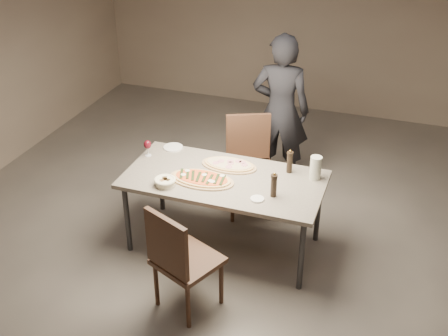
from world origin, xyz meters
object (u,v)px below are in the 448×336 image
(bread_basket, at_px, (165,181))
(pepper_mill_left, at_px, (274,185))
(zucchini_pizza, at_px, (202,179))
(carafe, at_px, (316,168))
(dining_table, at_px, (224,183))
(chair_near, at_px, (179,257))
(chair_far, at_px, (249,159))
(diner, at_px, (281,111))
(ham_pizza, at_px, (229,165))

(bread_basket, xyz_separation_m, pepper_mill_left, (0.95, 0.15, 0.07))
(zucchini_pizza, distance_m, carafe, 1.02)
(dining_table, distance_m, chair_near, 0.96)
(pepper_mill_left, height_order, chair_near, pepper_mill_left)
(pepper_mill_left, relative_size, carafe, 1.07)
(zucchini_pizza, xyz_separation_m, chair_near, (0.13, -0.83, -0.22))
(bread_basket, bearing_deg, zucchini_pizza, 34.12)
(dining_table, xyz_separation_m, pepper_mill_left, (0.50, -0.15, 0.17))
(chair_near, bearing_deg, pepper_mill_left, 79.28)
(bread_basket, relative_size, carafe, 0.89)
(chair_near, bearing_deg, bread_basket, 145.63)
(dining_table, distance_m, chair_far, 0.75)
(chair_near, bearing_deg, zucchini_pizza, 122.50)
(pepper_mill_left, bearing_deg, diner, 102.13)
(bread_basket, relative_size, pepper_mill_left, 0.84)
(ham_pizza, distance_m, diner, 1.17)
(zucchini_pizza, height_order, chair_near, chair_near)
(carafe, bearing_deg, diner, 118.63)
(dining_table, relative_size, diner, 1.04)
(pepper_mill_left, xyz_separation_m, chair_near, (-0.54, -0.79, -0.31))
(carafe, xyz_separation_m, chair_far, (-0.76, 0.48, -0.29))
(dining_table, relative_size, chair_near, 1.84)
(pepper_mill_left, bearing_deg, carafe, 56.30)
(ham_pizza, relative_size, diner, 0.31)
(chair_far, bearing_deg, carafe, 123.96)
(bread_basket, bearing_deg, dining_table, 33.70)
(bread_basket, distance_m, pepper_mill_left, 0.96)
(bread_basket, bearing_deg, ham_pizza, 50.38)
(ham_pizza, height_order, diner, diner)
(dining_table, relative_size, zucchini_pizza, 2.99)
(carafe, bearing_deg, ham_pizza, -176.56)
(carafe, relative_size, diner, 0.13)
(chair_far, bearing_deg, ham_pizza, 62.11)
(ham_pizza, height_order, chair_far, chair_far)
(zucchini_pizza, xyz_separation_m, diner, (0.35, 1.47, 0.09))
(pepper_mill_left, height_order, carafe, pepper_mill_left)
(carafe, bearing_deg, chair_far, 147.72)
(pepper_mill_left, distance_m, chair_near, 1.01)
(dining_table, relative_size, pepper_mill_left, 7.77)
(carafe, distance_m, diner, 1.25)
(pepper_mill_left, bearing_deg, zucchini_pizza, 176.55)
(ham_pizza, relative_size, chair_near, 0.54)
(diner, bearing_deg, chair_near, 78.93)
(chair_far, bearing_deg, diner, -128.31)
(dining_table, height_order, bread_basket, bread_basket)
(chair_far, distance_m, diner, 0.70)
(ham_pizza, xyz_separation_m, chair_far, (0.04, 0.53, -0.20))
(zucchini_pizza, distance_m, ham_pizza, 0.36)
(zucchini_pizza, xyz_separation_m, bread_basket, (-0.27, -0.19, 0.02))
(chair_near, relative_size, diner, 0.57)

